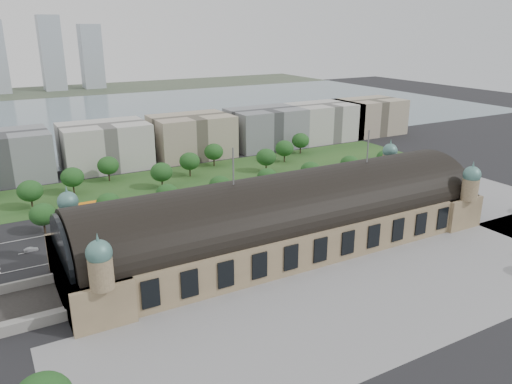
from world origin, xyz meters
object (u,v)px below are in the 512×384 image
parked_car_2 (155,241)px  traffic_car_5 (286,193)px  traffic_car_2 (121,241)px  bus_east (270,207)px  traffic_car_1 (31,250)px  parked_car_3 (180,240)px  parked_car_6 (213,232)px  parked_car_5 (209,231)px  parked_car_1 (102,256)px  bus_west (203,226)px  traffic_car_3 (142,222)px  parked_car_4 (195,236)px  bus_mid (245,217)px  traffic_car_4 (241,210)px  petrol_station (88,207)px  parked_car_0 (92,258)px

parked_car_2 → traffic_car_5: bearing=79.2°
traffic_car_2 → bus_east: (62.71, 2.02, 1.05)m
traffic_car_1 → parked_car_3: bearing=-109.5°
parked_car_6 → parked_car_5: bearing=179.4°
parked_car_1 → bus_west: bus_west is taller
traffic_car_1 → parked_car_2: 41.54m
traffic_car_3 → traffic_car_5: traffic_car_5 is taller
parked_car_1 → parked_car_4: (33.26, 0.30, -0.17)m
parked_car_6 → bus_east: (31.02, 10.50, 1.20)m
parked_car_5 → parked_car_1: bearing=-121.7°
traffic_car_1 → traffic_car_3: size_ratio=0.89×
bus_mid → bus_east: bus_east is taller
parked_car_6 → bus_west: (-1.59, 5.50, 1.10)m
traffic_car_4 → traffic_car_2: bearing=-87.7°
bus_west → bus_east: bearing=-78.8°
parked_car_1 → parked_car_4: size_ratio=1.51×
parked_car_1 → bus_west: bearing=66.3°
petrol_station → traffic_car_5: bearing=-12.5°
traffic_car_2 → parked_car_1: (-8.71, -8.98, 0.04)m
parked_car_4 → parked_car_5: size_ratio=0.68×
parked_car_1 → parked_car_2: bearing=68.2°
parked_car_6 → bus_west: 5.83m
traffic_car_3 → parked_car_6: 30.08m
parked_car_2 → parked_car_3: 8.83m
petrol_station → traffic_car_2: size_ratio=2.51×
traffic_car_3 → parked_car_6: (19.65, -22.77, -0.10)m
petrol_station → parked_car_1: bearing=-95.8°
traffic_car_3 → traffic_car_1: bearing=95.6°
parked_car_3 → parked_car_6: (13.15, 0.50, -0.07)m
parked_car_0 → parked_car_5: (42.86, 2.45, 0.00)m
traffic_car_5 → traffic_car_2: bearing=98.4°
bus_west → bus_mid: (18.04, 0.00, -0.17)m
traffic_car_4 → bus_east: bearing=61.8°
parked_car_5 → petrol_station: bearing=-175.3°
bus_mid → parked_car_0: bearing=90.9°
traffic_car_2 → bus_mid: 48.23m
traffic_car_5 → bus_mid: size_ratio=0.40×
traffic_car_2 → parked_car_6: (31.69, -8.47, -0.14)m
traffic_car_1 → parked_car_2: (39.22, -13.68, -0.10)m
parked_car_0 → parked_car_3: size_ratio=1.18×
traffic_car_1 → parked_car_0: 24.02m
traffic_car_2 → parked_car_5: 31.47m
traffic_car_1 → traffic_car_2: size_ratio=0.81×
petrol_station → traffic_car_1: petrol_station is taller
parked_car_1 → bus_east: bearing=66.2°
traffic_car_2 → traffic_car_3: bearing=135.0°
parked_car_2 → traffic_car_3: bearing=147.0°
traffic_car_4 → bus_mid: 10.35m
traffic_car_1 → parked_car_0: size_ratio=0.93×
traffic_car_5 → parked_car_3: 66.34m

